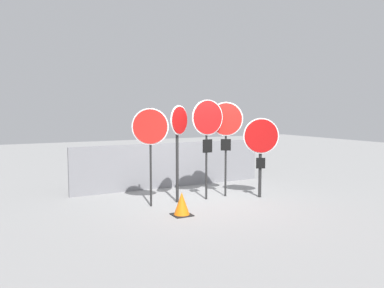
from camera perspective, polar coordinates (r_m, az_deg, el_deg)
name	(u,v)px	position (r m, az deg, el deg)	size (l,w,h in m)	color
ground_plane	(206,201)	(9.56, 2.09, -8.64)	(40.00, 40.00, 0.00)	gray
fence_back	(172,165)	(11.20, -3.00, -3.20)	(5.99, 0.12, 1.31)	slate
stop_sign_0	(150,131)	(8.77, -6.37, 1.95)	(0.80, 0.37, 2.34)	black
stop_sign_1	(179,133)	(9.13, -2.05, 1.74)	(0.63, 0.40, 2.40)	black
stop_sign_2	(208,124)	(9.42, 2.38, 3.03)	(0.90, 0.12, 2.55)	black
stop_sign_3	(226,125)	(9.80, 5.20, 2.87)	(0.77, 0.48, 2.50)	black
stop_sign_4	(261,143)	(9.84, 10.46, 0.22)	(0.84, 0.44, 2.08)	black
traffic_cone_0	(182,204)	(8.23, -1.57, -9.12)	(0.41, 0.41, 0.51)	black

